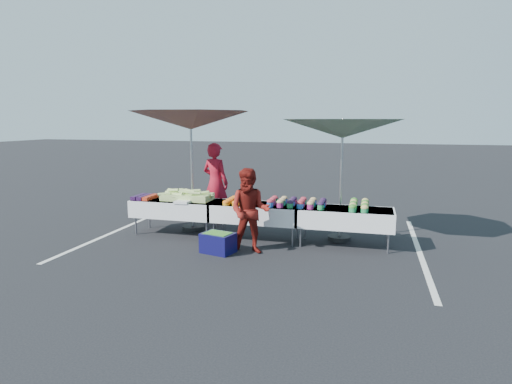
% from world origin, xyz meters
% --- Properties ---
extents(ground, '(80.00, 80.00, 0.00)m').
position_xyz_m(ground, '(0.00, 0.00, 0.00)').
color(ground, black).
extents(stripe_left, '(0.10, 5.00, 0.00)m').
position_xyz_m(stripe_left, '(-3.20, 0.00, 0.00)').
color(stripe_left, silver).
rests_on(stripe_left, ground).
extents(stripe_right, '(0.10, 5.00, 0.00)m').
position_xyz_m(stripe_right, '(3.20, 0.00, 0.00)').
color(stripe_right, silver).
rests_on(stripe_right, ground).
extents(table_left, '(1.86, 0.81, 0.75)m').
position_xyz_m(table_left, '(-1.80, 0.00, 0.58)').
color(table_left, white).
rests_on(table_left, ground).
extents(table_center, '(1.86, 0.81, 0.75)m').
position_xyz_m(table_center, '(0.00, 0.00, 0.58)').
color(table_center, white).
rests_on(table_center, ground).
extents(table_right, '(1.86, 0.81, 0.75)m').
position_xyz_m(table_right, '(1.80, 0.00, 0.58)').
color(table_right, white).
rests_on(table_right, ground).
extents(berry_punnets, '(0.40, 0.54, 0.08)m').
position_xyz_m(berry_punnets, '(-2.51, -0.06, 0.79)').
color(berry_punnets, black).
rests_on(berry_punnets, table_left).
extents(corn_pile, '(1.16, 0.57, 0.26)m').
position_xyz_m(corn_pile, '(-1.55, 0.05, 0.84)').
color(corn_pile, '#B8DF72').
rests_on(corn_pile, table_left).
extents(plastic_bags, '(0.30, 0.25, 0.05)m').
position_xyz_m(plastic_bags, '(-1.50, -0.30, 0.78)').
color(plastic_bags, white).
rests_on(plastic_bags, table_left).
extents(carrot_bowls, '(0.55, 0.69, 0.11)m').
position_xyz_m(carrot_bowls, '(-0.35, -0.01, 0.80)').
color(carrot_bowls, '#C57E15').
rests_on(carrot_bowls, table_center).
extents(potato_cups, '(1.14, 0.58, 0.16)m').
position_xyz_m(potato_cups, '(0.85, 0.00, 0.83)').
color(potato_cups, blue).
rests_on(potato_cups, table_right).
extents(bean_baskets, '(0.36, 0.86, 0.15)m').
position_xyz_m(bean_baskets, '(2.06, 0.08, 0.82)').
color(bean_baskets, '#208246').
rests_on(bean_baskets, table_right).
extents(vendor, '(0.81, 0.65, 1.92)m').
position_xyz_m(vendor, '(-1.37, 1.32, 0.96)').
color(vendor, '#A61325').
rests_on(vendor, ground).
extents(customer, '(0.82, 0.67, 1.59)m').
position_xyz_m(customer, '(0.13, -0.91, 0.79)').
color(customer, maroon).
rests_on(customer, ground).
extents(umbrella_left, '(3.19, 3.19, 2.68)m').
position_xyz_m(umbrella_left, '(-1.58, 0.40, 2.43)').
color(umbrella_left, black).
rests_on(umbrella_left, ground).
extents(umbrella_right, '(3.16, 3.16, 2.50)m').
position_xyz_m(umbrella_right, '(1.68, 0.40, 2.26)').
color(umbrella_right, black).
rests_on(umbrella_right, ground).
extents(storage_bin, '(0.67, 0.55, 0.38)m').
position_xyz_m(storage_bin, '(-0.45, -1.05, 0.20)').
color(storage_bin, '#0D0C3E').
rests_on(storage_bin, ground).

